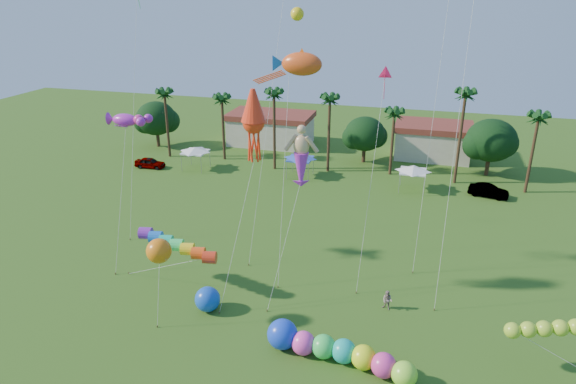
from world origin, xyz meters
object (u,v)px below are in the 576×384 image
(car_a, at_px, (150,163))
(caterpillar_inflatable, at_px, (334,350))
(car_b, at_px, (488,191))
(blue_ball, at_px, (208,299))
(spectator_b, at_px, (387,300))

(car_a, height_order, caterpillar_inflatable, caterpillar_inflatable)
(car_b, distance_m, caterpillar_inflatable, 34.50)
(car_b, xyz_separation_m, blue_ball, (-22.03, -29.39, 0.23))
(car_a, height_order, car_b, car_b)
(car_a, distance_m, blue_ball, 34.79)
(car_a, xyz_separation_m, spectator_b, (33.74, -24.15, 0.09))
(blue_ball, bearing_deg, caterpillar_inflatable, -16.50)
(car_a, relative_size, car_b, 0.92)
(caterpillar_inflatable, distance_m, blue_ball, 10.62)
(spectator_b, distance_m, blue_ball, 13.49)
(caterpillar_inflatable, bearing_deg, spectator_b, 76.72)
(caterpillar_inflatable, bearing_deg, car_b, 78.89)
(car_a, relative_size, caterpillar_inflatable, 0.40)
(car_a, xyz_separation_m, blue_ball, (20.78, -27.90, 0.26))
(spectator_b, bearing_deg, car_a, 167.15)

